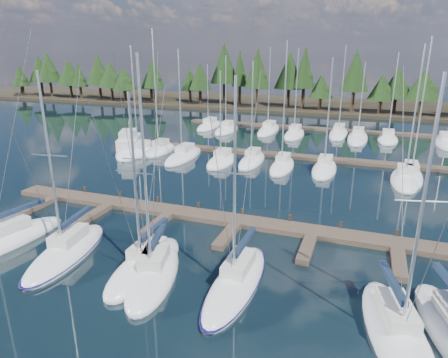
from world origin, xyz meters
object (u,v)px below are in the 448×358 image
at_px(front_sailboat_1, 67,252).
at_px(front_sailboat_3, 145,266).
at_px(motor_yacht_left, 129,148).
at_px(front_sailboat_2, 154,275).
at_px(front_sailboat_4, 236,282).
at_px(main_dock, 236,224).
at_px(front_sailboat_0, 1,242).
at_px(front_sailboat_5, 397,334).

relative_size(front_sailboat_1, front_sailboat_3, 1.08).
bearing_deg(motor_yacht_left, front_sailboat_2, -54.83).
xyz_separation_m(front_sailboat_3, front_sailboat_4, (6.16, 0.19, 0.00)).
bearing_deg(front_sailboat_1, motor_yacht_left, 114.23).
height_order(main_dock, front_sailboat_1, front_sailboat_1).
bearing_deg(front_sailboat_4, front_sailboat_3, -178.22).
xyz_separation_m(main_dock, front_sailboat_2, (-2.39, -9.10, 0.09)).
xyz_separation_m(front_sailboat_0, front_sailboat_5, (26.48, -0.70, -0.01)).
height_order(front_sailboat_2, front_sailboat_3, front_sailboat_2).
bearing_deg(front_sailboat_3, main_dock, 67.31).
relative_size(front_sailboat_0, front_sailboat_3, 1.29).
relative_size(front_sailboat_4, motor_yacht_left, 1.22).
bearing_deg(main_dock, motor_yacht_left, 140.22).
distance_m(front_sailboat_0, motor_yacht_left, 27.51).
relative_size(front_sailboat_0, front_sailboat_5, 1.16).
bearing_deg(motor_yacht_left, front_sailboat_3, -55.60).
xyz_separation_m(front_sailboat_0, front_sailboat_1, (5.46, 0.53, -0.02)).
bearing_deg(front_sailboat_4, motor_yacht_left, 132.87).
distance_m(front_sailboat_3, front_sailboat_5, 15.08).
bearing_deg(front_sailboat_4, main_dock, 108.35).
xyz_separation_m(main_dock, front_sailboat_3, (-3.47, -8.30, 0.08)).
xyz_separation_m(front_sailboat_5, motor_yacht_left, (-32.83, 27.47, 0.27)).
xyz_separation_m(main_dock, front_sailboat_4, (2.69, -8.11, 0.08)).
relative_size(front_sailboat_2, front_sailboat_5, 1.05).
height_order(main_dock, front_sailboat_5, front_sailboat_5).
xyz_separation_m(front_sailboat_0, front_sailboat_3, (11.47, 0.75, -0.02)).
relative_size(main_dock, front_sailboat_4, 3.34).
height_order(front_sailboat_3, front_sailboat_4, front_sailboat_4).
xyz_separation_m(front_sailboat_4, motor_yacht_left, (-23.98, 25.83, 0.27)).
distance_m(main_dock, front_sailboat_4, 8.54).
bearing_deg(front_sailboat_5, front_sailboat_1, 176.65).
xyz_separation_m(front_sailboat_3, motor_yacht_left, (-17.82, 26.02, 0.28)).
bearing_deg(front_sailboat_3, front_sailboat_5, -5.52).
bearing_deg(front_sailboat_3, front_sailboat_4, 1.78).
xyz_separation_m(front_sailboat_2, front_sailboat_4, (5.08, 1.00, -0.02)).
distance_m(main_dock, front_sailboat_3, 8.99).
relative_size(front_sailboat_2, motor_yacht_left, 1.32).
xyz_separation_m(front_sailboat_4, front_sailboat_5, (8.85, -1.64, 0.01)).
bearing_deg(front_sailboat_1, front_sailboat_5, -3.35).
xyz_separation_m(front_sailboat_0, motor_yacht_left, (-6.35, 26.77, 0.26)).
distance_m(front_sailboat_0, front_sailboat_3, 11.50).
height_order(front_sailboat_2, front_sailboat_5, front_sailboat_2).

